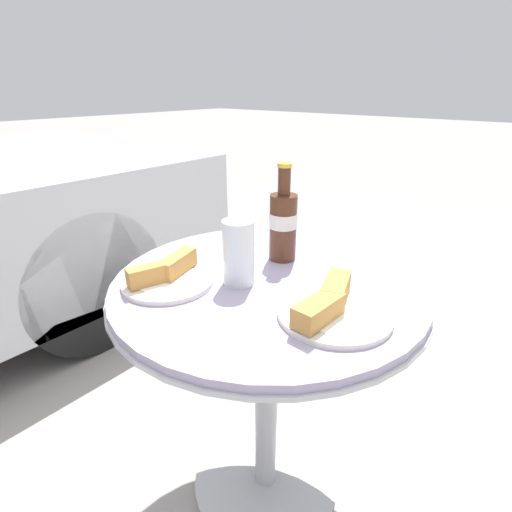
% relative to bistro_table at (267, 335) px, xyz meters
% --- Properties ---
extents(ground_plane, '(30.00, 30.00, 0.00)m').
position_rel_bistro_table_xyz_m(ground_plane, '(0.00, 0.00, -0.55)').
color(ground_plane, gray).
extents(bistro_table, '(0.76, 0.76, 0.71)m').
position_rel_bistro_table_xyz_m(bistro_table, '(0.00, 0.00, 0.00)').
color(bistro_table, '#B7B7BC').
rests_on(bistro_table, ground_plane).
extents(cola_bottle_left, '(0.07, 0.07, 0.26)m').
position_rel_bistro_table_xyz_m(cola_bottle_left, '(0.12, 0.05, 0.27)').
color(cola_bottle_left, '#4C2819').
rests_on(cola_bottle_left, bistro_table).
extents(drinking_glass, '(0.07, 0.07, 0.15)m').
position_rel_bistro_table_xyz_m(drinking_glass, '(-0.06, 0.04, 0.23)').
color(drinking_glass, '#C68923').
rests_on(drinking_glass, bistro_table).
extents(lunch_plate_near, '(0.23, 0.23, 0.06)m').
position_rel_bistro_table_xyz_m(lunch_plate_near, '(-0.05, -0.20, 0.18)').
color(lunch_plate_near, silver).
rests_on(lunch_plate_near, bistro_table).
extents(lunch_plate_far, '(0.21, 0.21, 0.06)m').
position_rel_bistro_table_xyz_m(lunch_plate_far, '(-0.17, 0.17, 0.18)').
color(lunch_plate_far, silver).
rests_on(lunch_plate_far, bistro_table).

